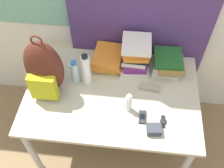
{
  "coord_description": "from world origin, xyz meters",
  "views": [
    {
      "loc": [
        0.13,
        -0.72,
        2.28
      ],
      "look_at": [
        0.0,
        0.43,
        0.81
      ],
      "focal_mm": 42.0,
      "sensor_mm": 36.0,
      "label": 1
    }
  ],
  "objects": [
    {
      "name": "book_stack_left",
      "position": [
        -0.06,
        0.71,
        0.77
      ],
      "size": [
        0.24,
        0.28,
        0.12
      ],
      "color": "yellow",
      "rests_on": "desk"
    },
    {
      "name": "wristwatch",
      "position": [
        0.38,
        0.22,
        0.71
      ],
      "size": [
        0.05,
        0.1,
        0.01
      ],
      "color": "black",
      "rests_on": "desk"
    },
    {
      "name": "sunglasses_case",
      "position": [
        0.28,
        0.49,
        0.73
      ],
      "size": [
        0.16,
        0.07,
        0.04
      ],
      "color": "gray",
      "rests_on": "desk"
    },
    {
      "name": "water_bottle",
      "position": [
        -0.29,
        0.51,
        0.81
      ],
      "size": [
        0.06,
        0.06,
        0.21
      ],
      "color": "silver",
      "rests_on": "desk"
    },
    {
      "name": "backpack",
      "position": [
        -0.46,
        0.41,
        0.93
      ],
      "size": [
        0.27,
        0.21,
        0.52
      ],
      "color": "#512319",
      "rests_on": "desk"
    },
    {
      "name": "book_stack_center",
      "position": [
        0.15,
        0.71,
        0.84
      ],
      "size": [
        0.24,
        0.28,
        0.26
      ],
      "color": "silver",
      "rests_on": "desk"
    },
    {
      "name": "desk",
      "position": [
        0.0,
        0.43,
        0.63
      ],
      "size": [
        1.29,
        0.86,
        0.71
      ],
      "color": "#B7B299",
      "rests_on": "ground_plane"
    },
    {
      "name": "book_stack_right",
      "position": [
        0.41,
        0.71,
        0.78
      ],
      "size": [
        0.24,
        0.28,
        0.13
      ],
      "color": "silver",
      "rests_on": "desk"
    },
    {
      "name": "sunscreen_bottle",
      "position": [
        0.13,
        0.3,
        0.78
      ],
      "size": [
        0.04,
        0.04,
        0.16
      ],
      "color": "white",
      "rests_on": "desk"
    },
    {
      "name": "camera_pouch",
      "position": [
        0.31,
        0.14,
        0.74
      ],
      "size": [
        0.1,
        0.08,
        0.06
      ],
      "color": "#383D47",
      "rests_on": "desk"
    },
    {
      "name": "cell_phone",
      "position": [
        0.23,
        0.24,
        0.72
      ],
      "size": [
        0.05,
        0.1,
        0.02
      ],
      "color": "#2D2D33",
      "rests_on": "desk"
    },
    {
      "name": "sports_bottle",
      "position": [
        -0.2,
        0.51,
        0.85
      ],
      "size": [
        0.07,
        0.07,
        0.29
      ],
      "color": "white",
      "rests_on": "desk"
    }
  ]
}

